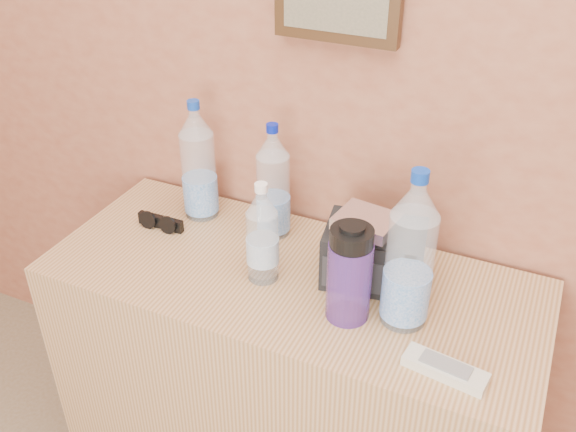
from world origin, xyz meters
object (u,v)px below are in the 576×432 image
(nalgene_bottle, at_px, (350,273))
(foil_packet, at_px, (367,221))
(pet_large_c, at_px, (273,187))
(pet_large_d, at_px, (410,258))
(pet_large_b, at_px, (199,166))
(ac_remote, at_px, (445,369))
(dresser, at_px, (290,384))
(pet_small, at_px, (262,238))
(sunglasses, at_px, (161,222))
(toiletry_bag, at_px, (374,251))

(nalgene_bottle, xyz_separation_m, foil_packet, (-0.01, 0.13, 0.05))
(pet_large_c, xyz_separation_m, pet_large_d, (0.41, -0.19, 0.03))
(pet_large_b, relative_size, ac_remote, 1.99)
(dresser, height_order, pet_small, pet_small)
(pet_large_d, relative_size, foil_packet, 2.83)
(pet_large_b, height_order, foil_packet, pet_large_b)
(pet_large_b, bearing_deg, pet_small, -33.19)
(foil_packet, bearing_deg, pet_large_b, 168.68)
(sunglasses, distance_m, toiletry_bag, 0.60)
(pet_large_d, xyz_separation_m, nalgene_bottle, (-0.12, -0.04, -0.05))
(pet_large_b, bearing_deg, sunglasses, -120.96)
(ac_remote, xyz_separation_m, toiletry_bag, (-0.23, 0.24, 0.07))
(pet_large_d, bearing_deg, pet_large_b, 163.15)
(ac_remote, distance_m, toiletry_bag, 0.34)
(pet_large_b, xyz_separation_m, pet_small, (0.29, -0.19, -0.04))
(pet_small, bearing_deg, pet_large_c, 108.45)
(pet_large_d, distance_m, pet_small, 0.36)
(pet_large_b, distance_m, nalgene_bottle, 0.57)
(pet_small, distance_m, sunglasses, 0.37)
(toiletry_bag, bearing_deg, pet_large_b, 161.55)
(nalgene_bottle, distance_m, foil_packet, 0.14)
(dresser, xyz_separation_m, pet_large_b, (-0.34, 0.15, 0.53))
(dresser, bearing_deg, foil_packet, 17.03)
(pet_large_c, bearing_deg, pet_large_d, -25.10)
(pet_large_c, xyz_separation_m, pet_small, (0.06, -0.19, -0.03))
(pet_large_c, bearing_deg, pet_large_b, -179.75)
(pet_large_d, relative_size, sunglasses, 2.80)
(nalgene_bottle, bearing_deg, ac_remote, -19.61)
(pet_small, xyz_separation_m, nalgene_bottle, (0.23, -0.05, 0.00))
(toiletry_bag, distance_m, foil_packet, 0.10)
(nalgene_bottle, bearing_deg, foil_packet, 93.93)
(dresser, relative_size, sunglasses, 9.09)
(pet_small, bearing_deg, foil_packet, 20.69)
(pet_small, xyz_separation_m, toiletry_bag, (0.24, 0.11, -0.04))
(nalgene_bottle, relative_size, ac_remote, 1.41)
(pet_large_d, height_order, ac_remote, pet_large_d)
(dresser, distance_m, nalgene_bottle, 0.54)
(sunglasses, height_order, toiletry_bag, toiletry_bag)
(pet_large_b, xyz_separation_m, toiletry_bag, (0.53, -0.08, -0.07))
(dresser, xyz_separation_m, sunglasses, (-0.41, 0.05, 0.40))
(pet_large_b, xyz_separation_m, pet_large_d, (0.64, -0.19, 0.02))
(toiletry_bag, bearing_deg, dresser, -167.70)
(dresser, relative_size, pet_large_b, 3.61)
(ac_remote, height_order, foil_packet, foil_packet)
(pet_small, distance_m, toiletry_bag, 0.27)
(ac_remote, relative_size, toiletry_bag, 0.73)
(toiletry_bag, bearing_deg, nalgene_bottle, -103.09)
(pet_large_d, relative_size, toiletry_bag, 1.62)
(ac_remote, bearing_deg, pet_small, 172.66)
(pet_large_d, relative_size, ac_remote, 2.21)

